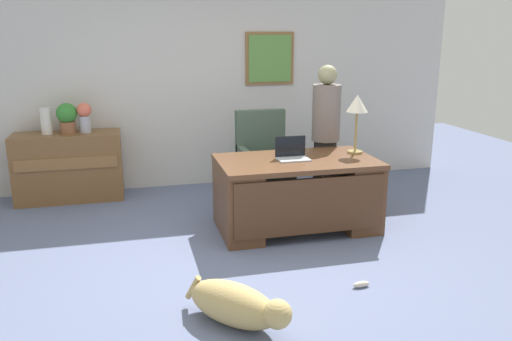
# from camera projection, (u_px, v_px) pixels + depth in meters

# --- Properties ---
(ground_plane) EXTENTS (12.00, 12.00, 0.00)m
(ground_plane) POSITION_uv_depth(u_px,v_px,m) (242.00, 261.00, 4.66)
(ground_plane) COLOR slate
(back_wall) EXTENTS (7.00, 0.16, 2.70)m
(back_wall) POSITION_uv_depth(u_px,v_px,m) (198.00, 83.00, 6.75)
(back_wall) COLOR silver
(back_wall) RESTS_ON ground_plane
(desk) EXTENTS (1.60, 0.93, 0.74)m
(desk) POSITION_uv_depth(u_px,v_px,m) (297.00, 192.00, 5.33)
(desk) COLOR brown
(desk) RESTS_ON ground_plane
(credenza) EXTENTS (1.25, 0.50, 0.82)m
(credenza) POSITION_uv_depth(u_px,v_px,m) (69.00, 167.00, 6.28)
(credenza) COLOR brown
(credenza) RESTS_ON ground_plane
(armchair) EXTENTS (0.60, 0.59, 1.09)m
(armchair) POSITION_uv_depth(u_px,v_px,m) (263.00, 162.00, 6.20)
(armchair) COLOR #475B4C
(armchair) RESTS_ON ground_plane
(person_standing) EXTENTS (0.32, 0.32, 1.64)m
(person_standing) POSITION_uv_depth(u_px,v_px,m) (326.00, 135.00, 5.94)
(person_standing) COLOR #262323
(person_standing) RESTS_ON ground_plane
(dog_lying) EXTENTS (0.71, 0.74, 0.30)m
(dog_lying) POSITION_uv_depth(u_px,v_px,m) (237.00, 305.00, 3.61)
(dog_lying) COLOR tan
(dog_lying) RESTS_ON ground_plane
(laptop) EXTENTS (0.32, 0.22, 0.22)m
(laptop) POSITION_uv_depth(u_px,v_px,m) (292.00, 154.00, 5.26)
(laptop) COLOR #B2B5BA
(laptop) RESTS_ON desk
(desk_lamp) EXTENTS (0.22, 0.22, 0.62)m
(desk_lamp) POSITION_uv_depth(u_px,v_px,m) (357.00, 107.00, 5.40)
(desk_lamp) COLOR #9E8447
(desk_lamp) RESTS_ON desk
(vase_with_flowers) EXTENTS (0.17, 0.17, 0.36)m
(vase_with_flowers) POSITION_uv_depth(u_px,v_px,m) (84.00, 116.00, 6.17)
(vase_with_flowers) COLOR #ABACBA
(vase_with_flowers) RESTS_ON credenza
(vase_empty) EXTENTS (0.13, 0.13, 0.31)m
(vase_empty) POSITION_uv_depth(u_px,v_px,m) (46.00, 121.00, 6.08)
(vase_empty) COLOR silver
(vase_empty) RESTS_ON credenza
(potted_plant) EXTENTS (0.24, 0.24, 0.36)m
(potted_plant) POSITION_uv_depth(u_px,v_px,m) (67.00, 117.00, 6.13)
(potted_plant) COLOR brown
(potted_plant) RESTS_ON credenza
(dog_toy_bone) EXTENTS (0.15, 0.06, 0.05)m
(dog_toy_bone) POSITION_uv_depth(u_px,v_px,m) (361.00, 284.00, 4.17)
(dog_toy_bone) COLOR beige
(dog_toy_bone) RESTS_ON ground_plane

